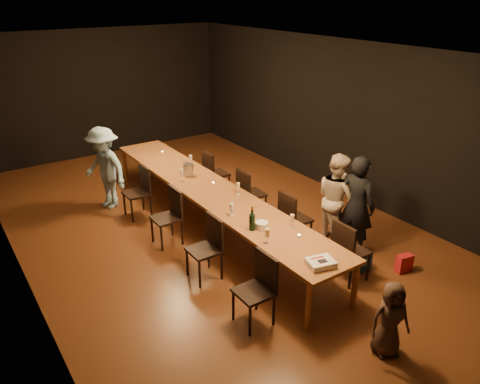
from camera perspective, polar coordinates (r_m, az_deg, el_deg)
ground at (r=8.17m, az=-3.44°, el=-4.51°), size 10.00×10.00×0.00m
room_shell at (r=7.42m, az=-3.83°, el=9.75°), size 6.04×10.04×3.02m
table at (r=7.87m, az=-3.56°, el=-0.01°), size 0.90×6.00×0.75m
chair_right_0 at (r=6.81m, az=13.42°, el=-6.95°), size 0.42×0.42×0.93m
chair_right_1 at (r=7.54m, az=6.79°, el=-3.22°), size 0.42×0.42×0.93m
chair_right_2 at (r=8.39m, az=1.45°, el=-0.16°), size 0.42×0.42×0.93m
chair_right_3 at (r=9.31m, az=-2.87°, el=2.32°), size 0.42×0.42×0.93m
chair_left_0 at (r=5.83m, az=1.67°, el=-12.01°), size 0.42×0.42×0.93m
chair_left_1 at (r=6.67m, az=-4.43°, el=-6.99°), size 0.42×0.42×0.93m
chair_left_2 at (r=7.61m, az=-9.01°, el=-3.10°), size 0.42×0.42×0.93m
chair_left_3 at (r=8.62m, az=-12.52°, el=-0.08°), size 0.42×0.42×0.93m
woman_birthday at (r=7.37m, az=14.06°, el=-1.56°), size 0.49×0.65×1.60m
woman_tan at (r=7.65m, az=11.71°, el=-0.76°), size 0.70×0.83×1.51m
man_blue at (r=9.02m, az=-16.16°, el=2.80°), size 0.90×1.15×1.56m
child at (r=5.66m, az=17.84°, el=-14.54°), size 0.54×0.46×0.93m
gift_bag_red at (r=7.36m, az=19.37°, el=-8.21°), size 0.25×0.17×0.28m
gift_bag_blue at (r=7.22m, az=14.72°, el=-8.18°), size 0.25×0.19×0.29m
birthday_cake at (r=5.84m, az=9.80°, el=-8.50°), size 0.38×0.33×0.08m
plate_stack at (r=6.57m, az=2.66°, el=-4.10°), size 0.24×0.24×0.10m
champagne_bottle at (r=6.48m, az=1.49°, el=-3.23°), size 0.10×0.10×0.36m
ice_bucket at (r=8.44m, az=-6.31°, el=2.73°), size 0.20×0.20×0.21m
wineglass_0 at (r=6.20m, az=3.36°, el=-5.36°), size 0.06×0.06×0.21m
wineglass_1 at (r=6.60m, az=6.36°, el=-3.57°), size 0.06×0.06×0.21m
wineglass_2 at (r=6.89m, az=-1.02°, el=-2.19°), size 0.06×0.06×0.21m
wineglass_3 at (r=7.60m, az=-0.23°, el=0.41°), size 0.06×0.06×0.21m
wineglass_4 at (r=8.24m, az=-7.13°, el=2.12°), size 0.06×0.06×0.21m
wineglass_5 at (r=8.90m, az=-6.02°, el=3.85°), size 0.06×0.06×0.21m
tealight_near at (r=6.42m, az=7.22°, el=-5.35°), size 0.05×0.05×0.03m
tealight_mid at (r=8.05m, az=-3.29°, el=1.06°), size 0.05×0.05×0.03m
tealight_far at (r=9.70m, az=-9.45°, el=4.80°), size 0.05×0.05×0.03m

